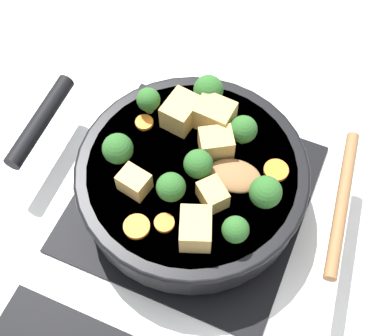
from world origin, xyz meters
name	(u,v)px	position (x,y,z in m)	size (l,w,h in m)	color
ground_plane	(192,198)	(0.00, 0.00, 0.00)	(2.40, 2.40, 0.00)	white
front_burner_grate	(192,194)	(0.00, 0.00, 0.01)	(0.31, 0.31, 0.03)	black
skillet_pan	(191,177)	(0.00, 0.00, 0.06)	(0.39, 0.31, 0.06)	black
wooden_spoon	(291,189)	(-0.13, -0.02, 0.09)	(0.19, 0.20, 0.02)	olive
tofu_cube_center_large	(213,115)	(0.00, -0.08, 0.10)	(0.05, 0.04, 0.04)	tan
tofu_cube_near_handle	(134,182)	(0.05, 0.05, 0.10)	(0.04, 0.03, 0.03)	tan
tofu_cube_east_chunk	(196,229)	(-0.04, 0.08, 0.10)	(0.05, 0.04, 0.04)	tan
tofu_cube_west_chunk	(181,112)	(0.04, -0.06, 0.10)	(0.05, 0.04, 0.04)	tan
tofu_cube_back_piece	(216,143)	(-0.02, -0.04, 0.10)	(0.04, 0.03, 0.03)	tan
tofu_cube_front_piece	(213,195)	(-0.04, 0.03, 0.10)	(0.04, 0.03, 0.03)	tan
broccoli_floret_near_spoon	(148,100)	(0.09, -0.06, 0.11)	(0.03, 0.03, 0.04)	#709956
broccoli_floret_center_top	(118,149)	(0.09, 0.03, 0.11)	(0.04, 0.04, 0.05)	#709956
broccoli_floret_east_rim	(266,192)	(-0.10, 0.01, 0.11)	(0.04, 0.04, 0.05)	#709956
broccoli_floret_west_rim	(235,230)	(-0.08, 0.07, 0.11)	(0.03, 0.03, 0.04)	#709956
broccoli_floret_north_edge	(171,187)	(0.01, 0.05, 0.11)	(0.04, 0.04, 0.04)	#709956
broccoli_floret_south_cluster	(243,130)	(-0.04, -0.06, 0.11)	(0.04, 0.04, 0.04)	#709956
broccoli_floret_mid_floret	(208,90)	(0.02, -0.11, 0.11)	(0.04, 0.04, 0.05)	#709956
broccoli_floret_small_inner	(198,164)	(-0.01, 0.01, 0.11)	(0.04, 0.04, 0.04)	#709956
carrot_slice_orange_thin	(276,170)	(-0.10, -0.04, 0.09)	(0.03, 0.03, 0.01)	orange
carrot_slice_near_center	(144,123)	(0.09, -0.04, 0.09)	(0.02, 0.02, 0.01)	orange
carrot_slice_edge_slice	(166,224)	(0.00, 0.08, 0.09)	(0.02, 0.02, 0.01)	orange
carrot_slice_under_broccoli	(137,227)	(0.03, 0.10, 0.09)	(0.03, 0.03, 0.01)	orange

